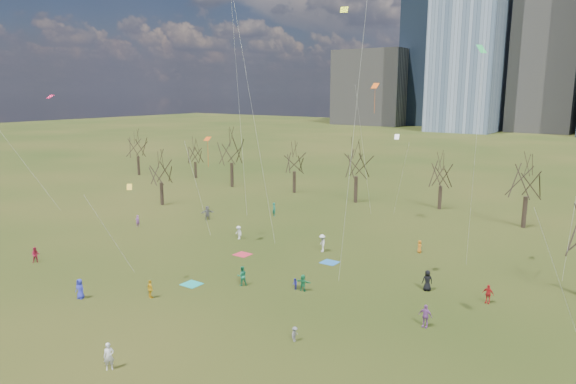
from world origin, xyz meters
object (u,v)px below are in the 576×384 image
Objects in this scene: blanket_crimson at (243,254)px; person_0 at (80,289)px; blanket_navy at (330,262)px; person_4 at (150,289)px; person_1 at (109,356)px; person_2 at (36,255)px; blanket_teal at (192,284)px.

person_0 is at bearing -102.18° from blanket_crimson.
blanket_navy is 0.95× the size of person_0.
person_1 is at bearing 142.12° from person_4.
person_1 is 1.09× the size of person_2.
blanket_navy is 9.25m from blanket_crimson.
blanket_crimson is 23.28m from person_1.
person_2 is at bearing 17.33° from person_4.
blanket_navy is 25.02m from person_1.
blanket_crimson is 13.18m from person_4.
person_0 is 1.09× the size of person_4.
person_0 is 0.97× the size of person_1.
person_1 reaches higher than blanket_navy.
person_0 is 1.06× the size of person_2.
person_4 reaches higher than blanket_navy.
person_2 is at bearing -164.42° from blanket_teal.
person_2 is at bearing 154.31° from person_0.
blanket_teal is at bearing -120.29° from blanket_navy.
blanket_navy is at bearing -100.11° from person_4.
blanket_teal and blanket_navy have the same top height.
person_4 is (-7.63, -16.16, 0.76)m from blanket_navy.
person_2 is at bearing -145.00° from blanket_navy.
blanket_crimson is 0.95× the size of person_0.
blanket_navy is 0.92× the size of person_1.
blanket_teal is 4.21m from person_4.
person_1 reaches higher than person_2.
person_1 is at bearing -75.51° from person_2.
person_1 is 24.39m from person_2.
person_4 is (-6.64, 8.83, -0.09)m from person_1.
person_0 is (-12.29, -19.54, 0.83)m from blanket_navy.
person_2 is at bearing -137.96° from blanket_crimson.
blanket_crimson is at bearing 53.98° from person_1.
person_2 is (-11.66, 2.77, -0.05)m from person_0.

